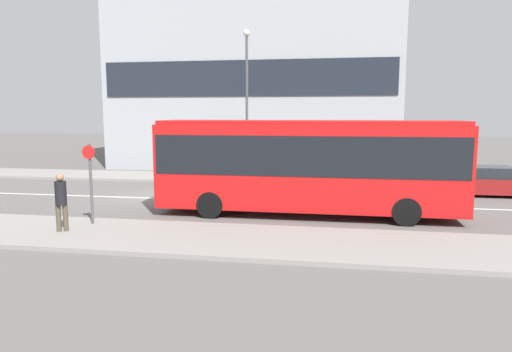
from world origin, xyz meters
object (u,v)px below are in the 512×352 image
(parked_car_0, at_px, (488,182))
(bus_stop_sign, at_px, (90,177))
(street_lamp, at_px, (247,91))
(city_bus, at_px, (307,161))
(pedestrian_near_stop, at_px, (61,199))

(parked_car_0, distance_m, bus_stop_sign, 17.19)
(parked_car_0, xyz_separation_m, street_lamp, (-11.73, 2.29, 4.30))
(parked_car_0, xyz_separation_m, bus_stop_sign, (-14.80, -8.68, 1.04))
(city_bus, distance_m, bus_stop_sign, 7.53)
(pedestrian_near_stop, bearing_deg, parked_car_0, -173.90)
(city_bus, height_order, pedestrian_near_stop, city_bus)
(bus_stop_sign, bearing_deg, city_bus, 24.77)
(parked_car_0, bearing_deg, pedestrian_near_stop, -147.36)
(pedestrian_near_stop, relative_size, bus_stop_sign, 0.68)
(city_bus, relative_size, parked_car_0, 2.61)
(parked_car_0, relative_size, pedestrian_near_stop, 2.34)
(parked_car_0, height_order, bus_stop_sign, bus_stop_sign)
(pedestrian_near_stop, relative_size, street_lamp, 0.22)
(city_bus, height_order, bus_stop_sign, city_bus)
(street_lamp, bearing_deg, bus_stop_sign, -105.65)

